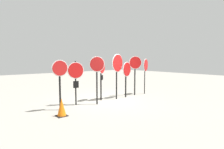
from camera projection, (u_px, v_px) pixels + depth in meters
The scene contains 10 objects.
ground_plane at pixel (111, 100), 8.99m from camera, with size 40.00×40.00×0.00m, color gray.
stop_sign_0 at pixel (60, 75), 7.03m from camera, with size 0.66×0.16×2.06m.
stop_sign_1 at pixel (76, 74), 7.89m from camera, with size 0.74×0.21×2.00m.
stop_sign_2 at pixel (97, 69), 7.93m from camera, with size 0.66×0.31×2.22m.
stop_sign_3 at pixel (102, 72), 8.80m from camera, with size 0.59×0.35×2.02m.
stop_sign_4 at pixel (117, 66), 9.02m from camera, with size 0.91×0.27×2.36m.
stop_sign_5 at pixel (127, 72), 9.51m from camera, with size 0.78×0.24×1.95m.
stop_sign_6 at pixel (135, 67), 10.05m from camera, with size 0.65×0.41×2.27m.
stop_sign_7 at pixel (146, 67), 10.41m from camera, with size 0.71×0.32×2.13m.
traffic_cone_0 at pixel (62, 107), 6.38m from camera, with size 0.38×0.38×0.66m.
Camera 1 is at (-5.62, -6.84, 2.06)m, focal length 28.00 mm.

